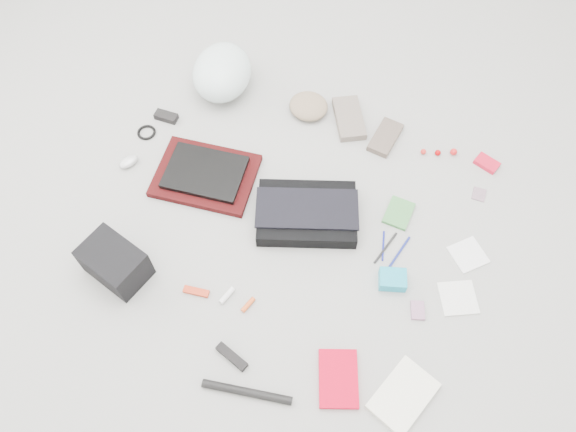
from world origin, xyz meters
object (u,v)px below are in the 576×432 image
at_px(messenger_bag, 307,213).
at_px(laptop, 205,172).
at_px(camera_bag, 115,263).
at_px(book_red, 338,379).
at_px(accordion_wallet, 393,279).
at_px(bike_helmet, 222,72).

distance_m(messenger_bag, laptop, 0.46).
bearing_deg(laptop, camera_bag, -110.13).
bearing_deg(book_red, camera_bag, 154.25).
xyz_separation_m(messenger_bag, accordion_wallet, (0.40, -0.13, -0.01)).
xyz_separation_m(camera_bag, book_red, (0.90, -0.05, -0.06)).
distance_m(laptop, bike_helmet, 0.50).
relative_size(messenger_bag, camera_bag, 1.71).
relative_size(laptop, book_red, 1.59).
relative_size(camera_bag, book_red, 1.14).
distance_m(bike_helmet, accordion_wallet, 1.18).
bearing_deg(laptop, book_red, -43.69).
relative_size(laptop, bike_helmet, 0.97).
bearing_deg(bike_helmet, book_red, -61.03).
bearing_deg(bike_helmet, laptop, -85.74).
xyz_separation_m(laptop, camera_bag, (-0.10, -0.51, 0.03)).
distance_m(messenger_bag, bike_helmet, 0.78).
distance_m(messenger_bag, camera_bag, 0.75).
xyz_separation_m(messenger_bag, book_red, (0.34, -0.55, -0.02)).
xyz_separation_m(camera_bag, accordion_wallet, (0.96, 0.36, -0.05)).
xyz_separation_m(laptop, accordion_wallet, (0.85, -0.14, -0.01)).
height_order(bike_helmet, book_red, bike_helmet).
bearing_deg(accordion_wallet, laptop, 151.05).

